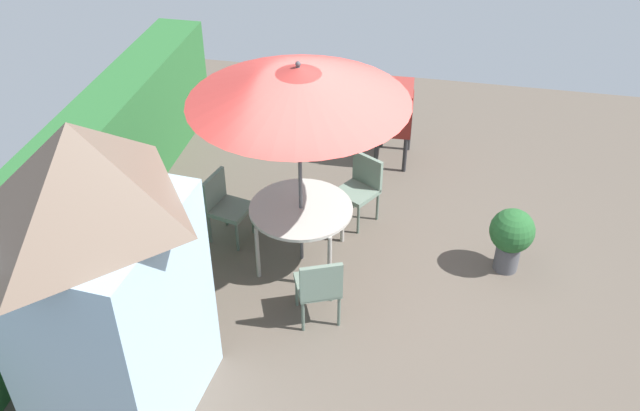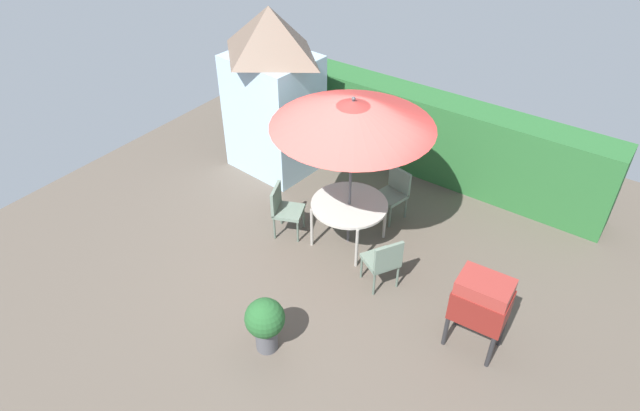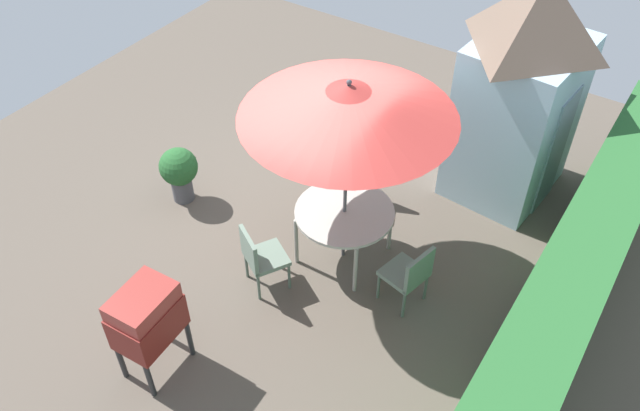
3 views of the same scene
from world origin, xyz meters
name	(u,v)px [view 3 (image 3 of 3)]	position (x,y,z in m)	size (l,w,h in m)	color
ground_plane	(297,227)	(0.00, 0.00, 0.00)	(11.00, 11.00, 0.00)	brown
hedge_backdrop	(565,302)	(0.00, 3.50, 0.79)	(7.03, 0.70, 1.57)	#28602D
garden_shed	(523,89)	(-2.38, 1.95, 1.61)	(1.74, 1.48, 3.15)	#9EBCD1
patio_table	(344,215)	(0.09, 0.79, 0.72)	(1.23, 1.23, 0.78)	#B2ADA3
patio_umbrella	(348,101)	(0.09, 0.79, 2.38)	(2.42, 2.42, 2.64)	#4C4C51
bbq_grill	(146,317)	(2.63, -0.03, 0.85)	(0.73, 0.54, 1.20)	maroon
chair_near_shed	(260,256)	(1.07, 0.22, 0.52)	(0.63, 0.63, 0.90)	slate
chair_far_side	(410,273)	(0.33, 1.84, 0.52)	(0.55, 0.56, 0.90)	slate
chair_toward_hedge	(357,171)	(-0.92, 0.37, 0.52)	(0.61, 0.60, 0.90)	slate
potted_plant_by_shed	(179,170)	(0.40, -1.68, 0.51)	(0.53, 0.53, 0.84)	#4C4C51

